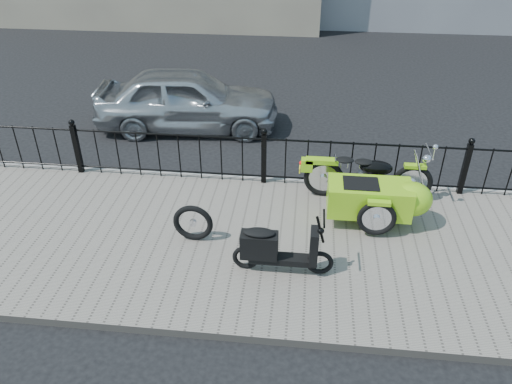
# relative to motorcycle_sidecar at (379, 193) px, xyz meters

# --- Properties ---
(ground) EXTENTS (120.00, 120.00, 0.00)m
(ground) POSITION_rel_motorcycle_sidecar_xyz_m (-1.95, -0.34, -0.59)
(ground) COLOR black
(ground) RESTS_ON ground
(sidewalk) EXTENTS (30.00, 3.80, 0.12)m
(sidewalk) POSITION_rel_motorcycle_sidecar_xyz_m (-1.95, -0.84, -0.53)
(sidewalk) COLOR gray
(sidewalk) RESTS_ON ground
(curb) EXTENTS (30.00, 0.10, 0.12)m
(curb) POSITION_rel_motorcycle_sidecar_xyz_m (-1.95, 1.10, -0.53)
(curb) COLOR gray
(curb) RESTS_ON ground
(iron_fence) EXTENTS (14.11, 0.11, 1.08)m
(iron_fence) POSITION_rel_motorcycle_sidecar_xyz_m (-1.95, 0.96, -0.01)
(iron_fence) COLOR black
(iron_fence) RESTS_ON sidewalk
(motorcycle_sidecar) EXTENTS (2.28, 1.48, 0.98)m
(motorcycle_sidecar) POSITION_rel_motorcycle_sidecar_xyz_m (0.00, 0.00, 0.00)
(motorcycle_sidecar) COLOR black
(motorcycle_sidecar) RESTS_ON sidewalk
(scooter) EXTENTS (1.43, 0.42, 0.97)m
(scooter) POSITION_rel_motorcycle_sidecar_xyz_m (-1.55, -1.48, -0.10)
(scooter) COLOR black
(scooter) RESTS_ON sidewalk
(spare_tire) EXTENTS (0.62, 0.10, 0.62)m
(spare_tire) POSITION_rel_motorcycle_sidecar_xyz_m (-2.85, -0.90, -0.16)
(spare_tire) COLOR black
(spare_tire) RESTS_ON sidewalk
(sedan_car) EXTENTS (4.18, 1.99, 1.38)m
(sedan_car) POSITION_rel_motorcycle_sidecar_xyz_m (-3.91, 3.41, 0.10)
(sedan_car) COLOR #B0B3B7
(sedan_car) RESTS_ON ground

